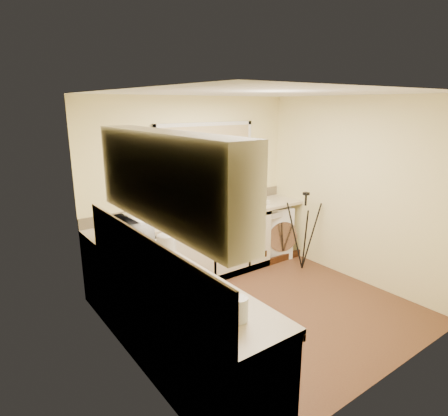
% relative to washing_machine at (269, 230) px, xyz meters
% --- Properties ---
extents(floor, '(3.20, 3.20, 0.00)m').
position_rel_washing_machine_xyz_m(floor, '(-1.24, -1.24, -0.41)').
color(floor, brown).
rests_on(floor, ground).
extents(ceiling, '(3.20, 3.20, 0.00)m').
position_rel_washing_machine_xyz_m(ceiling, '(-1.24, -1.24, 2.04)').
color(ceiling, white).
rests_on(ceiling, ground).
extents(wall_back, '(3.20, 0.00, 3.20)m').
position_rel_washing_machine_xyz_m(wall_back, '(-1.24, 0.26, 0.82)').
color(wall_back, '#FFF2AA').
rests_on(wall_back, ground).
extents(wall_front, '(3.20, 0.00, 3.20)m').
position_rel_washing_machine_xyz_m(wall_front, '(-1.24, -2.74, 0.82)').
color(wall_front, '#FFF2AA').
rests_on(wall_front, ground).
extents(wall_left, '(0.00, 3.00, 3.00)m').
position_rel_washing_machine_xyz_m(wall_left, '(-2.84, -1.24, 0.82)').
color(wall_left, '#FFF2AA').
rests_on(wall_left, ground).
extents(wall_right, '(0.00, 3.00, 3.00)m').
position_rel_washing_machine_xyz_m(wall_right, '(0.36, -1.24, 0.82)').
color(wall_right, '#FFF2AA').
rests_on(wall_right, ground).
extents(base_cabinet_back, '(2.55, 0.60, 0.86)m').
position_rel_washing_machine_xyz_m(base_cabinet_back, '(-1.56, -0.04, 0.02)').
color(base_cabinet_back, silver).
rests_on(base_cabinet_back, floor).
extents(base_cabinet_left, '(0.54, 2.40, 0.86)m').
position_rel_washing_machine_xyz_m(base_cabinet_left, '(-2.54, -1.54, 0.02)').
color(base_cabinet_left, silver).
rests_on(base_cabinet_left, floor).
extents(worktop_back, '(3.20, 0.60, 0.04)m').
position_rel_washing_machine_xyz_m(worktop_back, '(-1.24, -0.04, 0.47)').
color(worktop_back, beige).
rests_on(worktop_back, base_cabinet_back).
extents(worktop_left, '(0.60, 2.40, 0.04)m').
position_rel_washing_machine_xyz_m(worktop_left, '(-2.54, -1.54, 0.47)').
color(worktop_left, beige).
rests_on(worktop_left, base_cabinet_left).
extents(upper_cabinet, '(0.28, 1.90, 0.70)m').
position_rel_washing_machine_xyz_m(upper_cabinet, '(-2.68, -1.69, 1.39)').
color(upper_cabinet, silver).
rests_on(upper_cabinet, wall_left).
extents(splashback_left, '(0.02, 2.40, 0.45)m').
position_rel_washing_machine_xyz_m(splashback_left, '(-2.83, -1.54, 0.72)').
color(splashback_left, beige).
rests_on(splashback_left, wall_left).
extents(splashback_back, '(3.20, 0.02, 0.14)m').
position_rel_washing_machine_xyz_m(splashback_back, '(-1.24, 0.25, 0.56)').
color(splashback_back, beige).
rests_on(splashback_back, wall_back).
extents(window_glass, '(1.50, 0.02, 1.00)m').
position_rel_washing_machine_xyz_m(window_glass, '(-1.04, 0.25, 1.14)').
color(window_glass, black).
rests_on(window_glass, wall_back).
extents(window_blind, '(1.50, 0.02, 0.25)m').
position_rel_washing_machine_xyz_m(window_blind, '(-1.04, 0.22, 1.52)').
color(window_blind, tan).
rests_on(window_blind, wall_back).
extents(windowsill, '(1.60, 0.14, 0.03)m').
position_rel_washing_machine_xyz_m(windowsill, '(-1.04, 0.19, 0.63)').
color(windowsill, white).
rests_on(windowsill, wall_back).
extents(sink, '(0.82, 0.46, 0.03)m').
position_rel_washing_machine_xyz_m(sink, '(-1.04, -0.04, 0.51)').
color(sink, tan).
rests_on(sink, worktop_back).
extents(faucet, '(0.03, 0.03, 0.24)m').
position_rel_washing_machine_xyz_m(faucet, '(-1.04, 0.14, 0.61)').
color(faucet, silver).
rests_on(faucet, worktop_back).
extents(washing_machine, '(0.73, 0.72, 0.81)m').
position_rel_washing_machine_xyz_m(washing_machine, '(0.00, 0.00, 0.00)').
color(washing_machine, white).
rests_on(washing_machine, floor).
extents(laptop, '(0.44, 0.44, 0.24)m').
position_rel_washing_machine_xyz_m(laptop, '(-1.70, -0.03, 0.56)').
color(laptop, '#A6A6AE').
rests_on(laptop, worktop_back).
extents(kettle, '(0.17, 0.17, 0.22)m').
position_rel_washing_machine_xyz_m(kettle, '(-2.41, -1.11, 0.60)').
color(kettle, white).
rests_on(kettle, worktop_left).
extents(dish_rack, '(0.45, 0.34, 0.07)m').
position_rel_washing_machine_xyz_m(dish_rack, '(-0.41, -0.03, 0.53)').
color(dish_rack, white).
rests_on(dish_rack, worktop_back).
extents(tripod, '(0.66, 0.66, 1.15)m').
position_rel_washing_machine_xyz_m(tripod, '(0.03, -0.69, 0.17)').
color(tripod, black).
rests_on(tripod, floor).
extents(glass_jug, '(0.12, 0.12, 0.17)m').
position_rel_washing_machine_xyz_m(glass_jug, '(-2.53, -2.40, 0.58)').
color(glass_jug, silver).
rests_on(glass_jug, worktop_left).
extents(steel_jar, '(0.08, 0.08, 0.11)m').
position_rel_washing_machine_xyz_m(steel_jar, '(-2.54, -1.54, 0.55)').
color(steel_jar, silver).
rests_on(steel_jar, worktop_left).
extents(microwave, '(0.34, 0.49, 0.26)m').
position_rel_washing_machine_xyz_m(microwave, '(-2.47, -0.47, 0.63)').
color(microwave, white).
rests_on(microwave, worktop_left).
extents(plant_a, '(0.15, 0.12, 0.24)m').
position_rel_washing_machine_xyz_m(plant_a, '(-1.55, 0.18, 0.76)').
color(plant_a, '#999999').
rests_on(plant_a, windowsill).
extents(plant_b, '(0.12, 0.10, 0.22)m').
position_rel_washing_machine_xyz_m(plant_b, '(-1.34, 0.15, 0.75)').
color(plant_b, '#999999').
rests_on(plant_b, windowsill).
extents(plant_c, '(0.16, 0.16, 0.24)m').
position_rel_washing_machine_xyz_m(plant_c, '(-1.04, 0.15, 0.76)').
color(plant_c, '#999999').
rests_on(plant_c, windowsill).
extents(plant_d, '(0.24, 0.22, 0.24)m').
position_rel_washing_machine_xyz_m(plant_d, '(-0.73, 0.18, 0.76)').
color(plant_d, '#999999').
rests_on(plant_d, windowsill).
extents(soap_bottle_green, '(0.11, 0.11, 0.25)m').
position_rel_washing_machine_xyz_m(soap_bottle_green, '(-0.41, 0.16, 0.77)').
color(soap_bottle_green, green).
rests_on(soap_bottle_green, windowsill).
extents(soap_bottle_clear, '(0.10, 0.10, 0.20)m').
position_rel_washing_machine_xyz_m(soap_bottle_clear, '(-0.34, 0.16, 0.74)').
color(soap_bottle_clear, '#999999').
rests_on(soap_bottle_clear, windowsill).
extents(cup_back, '(0.14, 0.14, 0.09)m').
position_rel_washing_machine_xyz_m(cup_back, '(-0.29, -0.03, 0.54)').
color(cup_back, white).
rests_on(cup_back, worktop_back).
extents(cup_left, '(0.13, 0.13, 0.10)m').
position_rel_washing_machine_xyz_m(cup_left, '(-2.56, -1.87, 0.54)').
color(cup_left, beige).
rests_on(cup_left, worktop_left).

